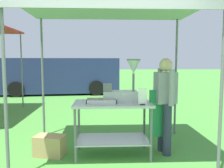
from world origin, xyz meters
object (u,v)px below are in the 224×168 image
object	(u,v)px
donut_fryer	(123,88)
supply_crate	(50,146)
donut_tray	(101,102)
vendor	(165,101)
stall_canopy	(112,11)
donut_cart	(113,117)
van_navy	(58,75)
menu_sign	(142,98)

from	to	relation	value
donut_fryer	supply_crate	size ratio (longest dim) A/B	1.31
donut_tray	vendor	bearing A→B (deg)	7.47
stall_canopy	donut_tray	distance (m)	1.48
donut_cart	stall_canopy	bearing A→B (deg)	90.00
van_navy	stall_canopy	bearing A→B (deg)	-73.35
supply_crate	van_navy	world-z (taller)	van_navy
donut_tray	van_navy	size ratio (longest dim) A/B	0.08
supply_crate	menu_sign	bearing A→B (deg)	-9.90
menu_sign	stall_canopy	bearing A→B (deg)	143.70
supply_crate	van_navy	xyz separation A→B (m)	(-1.22, 7.63, 0.71)
stall_canopy	donut_fryer	distance (m)	1.26
stall_canopy	vendor	bearing A→B (deg)	-2.05
menu_sign	vendor	size ratio (longest dim) A/B	0.16
menu_sign	donut_tray	bearing A→B (deg)	165.90
stall_canopy	menu_sign	xyz separation A→B (m)	(0.45, -0.33, -1.37)
stall_canopy	donut_cart	size ratio (longest dim) A/B	2.36
van_navy	donut_cart	bearing A→B (deg)	-73.55
donut_cart	vendor	distance (m)	0.92
donut_cart	menu_sign	xyz separation A→B (m)	(0.45, -0.23, 0.35)
donut_fryer	vendor	xyz separation A→B (m)	(0.71, 0.00, -0.22)
stall_canopy	supply_crate	world-z (taller)	stall_canopy
menu_sign	van_navy	bearing A→B (deg)	108.96
donut_tray	vendor	xyz separation A→B (m)	(1.07, 0.14, -0.01)
donut_tray	menu_sign	distance (m)	0.66
donut_tray	donut_fryer	size ratio (longest dim) A/B	0.67
donut_cart	donut_tray	bearing A→B (deg)	-158.60
stall_canopy	menu_sign	world-z (taller)	stall_canopy
menu_sign	van_navy	distance (m)	8.34
donut_cart	donut_fryer	distance (m)	0.50
donut_cart	van_navy	distance (m)	7.99
donut_cart	supply_crate	distance (m)	1.15
donut_tray	van_navy	xyz separation A→B (m)	(-2.08, 7.73, -0.03)
donut_fryer	van_navy	size ratio (longest dim) A/B	0.12
donut_fryer	van_navy	world-z (taller)	van_navy
supply_crate	vendor	bearing A→B (deg)	1.18
van_navy	supply_crate	bearing A→B (deg)	-80.90
donut_tray	vendor	size ratio (longest dim) A/B	0.30
vendor	supply_crate	size ratio (longest dim) A/B	2.99
vendor	donut_cart	bearing A→B (deg)	-175.63
donut_cart	van_navy	size ratio (longest dim) A/B	0.22
donut_cart	menu_sign	world-z (taller)	menu_sign
donut_fryer	supply_crate	distance (m)	1.54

